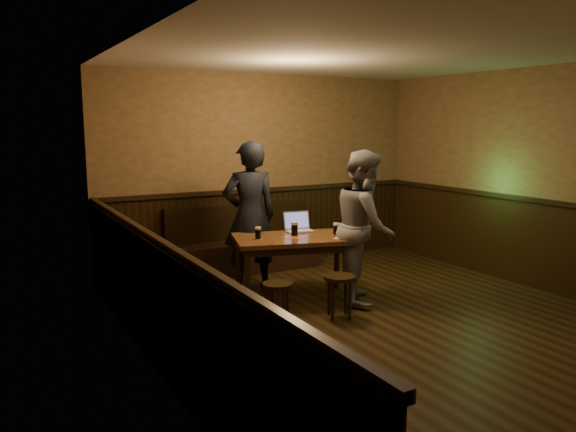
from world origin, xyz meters
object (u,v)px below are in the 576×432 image
Objects in this scene: pub_table at (295,245)px; stool_right at (339,284)px; pint_right at (336,229)px; person_grey at (365,226)px; laptop at (298,226)px; stool_left at (278,291)px; bench at (244,250)px; pint_mid at (295,229)px; pint_left at (258,233)px; person_suit at (250,216)px.

pub_table reaches higher than stool_right.
person_grey is (0.21, -0.28, 0.06)m from pint_right.
pub_table is 0.38m from laptop.
bench is at bearing 74.77° from stool_left.
stool_right is 0.98m from pint_mid.
bench is 2.11m from person_grey.
laptop is (0.12, 1.09, 0.45)m from stool_right.
person_grey reaches higher than pint_left.
laptop reaches higher than pub_table.
person_suit is at bearing 131.18° from pub_table.
person_grey is at bearing -24.25° from pint_left.
person_grey reaches higher than pint_mid.
stool_left is at bearing 131.95° from person_grey.
stool_right is at bearing 115.69° from person_suit.
pint_right is (0.48, -1.63, 0.53)m from bench.
pint_left is at bearing 165.93° from pint_right.
pint_mid is 0.45× the size of laptop.
stool_right is 2.78× the size of pint_mid.
pint_left is 0.47m from pint_mid.
pint_mid is (0.01, -1.44, 0.54)m from bench.
pint_right is 0.08× the size of person_suit.
person_suit is at bearing 155.20° from laptop.
stool_right is at bearing -15.95° from stool_left.
person_suit is 1.05× the size of person_grey.
pint_left reaches higher than pub_table.
stool_right is 0.26× the size of person_grey.
person_suit is (-0.77, 0.79, 0.10)m from pint_right.
pint_mid reaches higher than stool_left.
person_grey reaches higher than laptop.
pint_right is at bearing 24.02° from stool_left.
pint_right is at bearing 70.57° from person_grey.
pint_mid is at bearing 128.48° from person_suit.
pint_right is 0.08× the size of person_grey.
pint_right is 0.39× the size of laptop.
person_suit is 1.45m from person_grey.
pint_left is at bearing 85.09° from person_suit.
pint_left is (-0.45, 0.08, 0.17)m from pub_table.
person_grey is at bearing 8.40° from stool_left.
person_suit is (-0.50, 0.35, 0.12)m from laptop.
pint_mid is (0.59, 0.66, 0.50)m from stool_left.
person_grey is at bearing -70.11° from bench.
pint_right is (0.48, -0.16, 0.17)m from pub_table.
person_suit is at bearing 104.90° from stool_right.
pint_right is at bearing -14.07° from pint_left.
pub_table is 3.70× the size of stool_left.
stool_left is at bearing -155.98° from pint_right.
person_grey is at bearing -35.12° from pint_mid.
person_grey is (0.99, -1.07, -0.05)m from person_suit.
stool_right is (0.66, -0.19, 0.03)m from stool_left.
pub_table reaches higher than stool_left.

